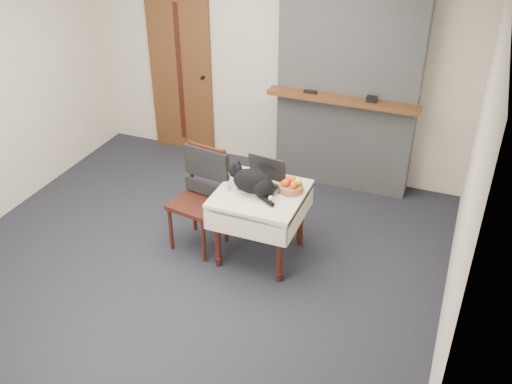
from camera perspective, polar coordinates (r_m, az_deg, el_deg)
ground at (r=5.57m, az=-5.48°, el=-6.03°), size 4.50×4.50×0.00m
room_shell at (r=5.11m, az=-4.13°, el=12.95°), size 4.52×4.01×2.61m
door at (r=7.15m, az=-7.53°, el=11.71°), size 0.82×0.10×2.00m
chimney at (r=6.23m, az=9.30°, el=11.50°), size 1.62×0.48×2.60m
side_table at (r=5.19m, az=0.44°, el=-1.07°), size 0.78×0.78×0.70m
laptop at (r=5.18m, az=0.68°, el=1.20°), size 0.40×0.35×0.27m
cat at (r=5.06m, az=-0.26°, el=1.01°), size 0.52×0.32×0.27m
cream_jar at (r=5.16m, az=-2.99°, el=0.58°), size 0.06×0.06×0.06m
pill_bottle at (r=4.93m, az=1.46°, el=-0.87°), size 0.04×0.04×0.08m
fruit_basket at (r=5.13m, az=3.55°, el=0.60°), size 0.22×0.22×0.13m
desk_clutter at (r=5.14m, az=2.67°, el=0.09°), size 0.11×0.10×0.01m
chair at (r=5.40m, az=-5.34°, el=0.85°), size 0.52×0.51×1.01m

